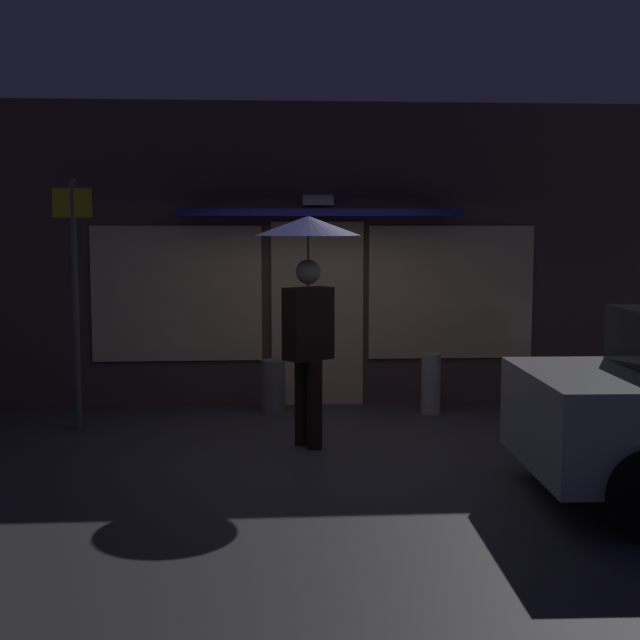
% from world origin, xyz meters
% --- Properties ---
extents(ground_plane, '(18.00, 18.00, 0.00)m').
position_xyz_m(ground_plane, '(0.00, 0.00, 0.00)').
color(ground_plane, '#423F44').
extents(building_facade, '(9.37, 1.00, 3.60)m').
position_xyz_m(building_facade, '(-0.00, 2.34, 1.79)').
color(building_facade, brown).
rests_on(building_facade, ground).
extents(person_with_umbrella, '(1.02, 1.02, 2.24)m').
position_xyz_m(person_with_umbrella, '(-0.23, 0.10, 1.70)').
color(person_with_umbrella, black).
rests_on(person_with_umbrella, ground).
extents(street_sign_post, '(0.40, 0.07, 2.64)m').
position_xyz_m(street_sign_post, '(-2.62, 1.01, 1.49)').
color(street_sign_post, '#595B60').
rests_on(street_sign_post, ground).
extents(sidewalk_bollard, '(0.28, 0.28, 0.62)m').
position_xyz_m(sidewalk_bollard, '(-0.55, 1.70, 0.31)').
color(sidewalk_bollard, slate).
rests_on(sidewalk_bollard, ground).
extents(sidewalk_bollard_2, '(0.22, 0.22, 0.70)m').
position_xyz_m(sidewalk_bollard_2, '(1.27, 1.56, 0.35)').
color(sidewalk_bollard_2, '#B2A899').
rests_on(sidewalk_bollard_2, ground).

